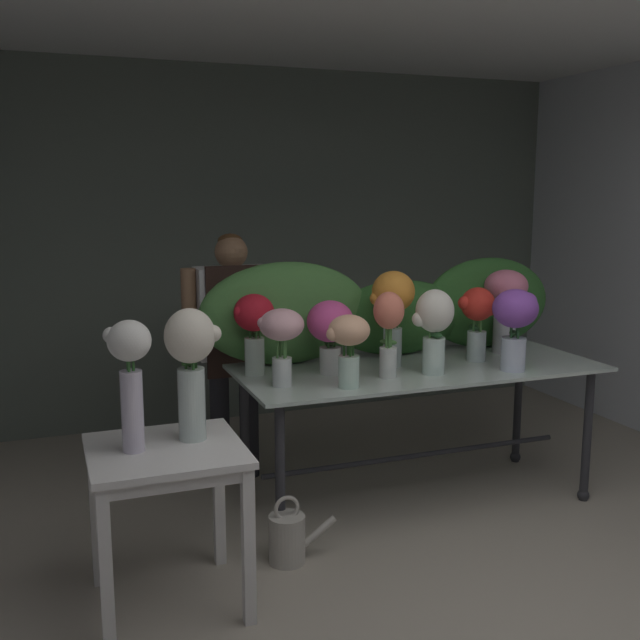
{
  "coord_description": "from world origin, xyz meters",
  "views": [
    {
      "loc": [
        -1.68,
        -1.82,
        1.81
      ],
      "look_at": [
        -0.39,
        1.62,
        1.16
      ],
      "focal_mm": 41.59,
      "sensor_mm": 36.0,
      "label": 1
    }
  ],
  "objects_px": {
    "display_table_glass": "(418,386)",
    "side_table_white": "(166,470)",
    "florist": "(233,331)",
    "vase_fuchsia_ranunculus": "(331,328)",
    "vase_ivory_stock": "(434,324)",
    "vase_crimson_carnations": "(254,324)",
    "vase_peach_dahlias": "(348,342)",
    "watering_can": "(288,537)",
    "vase_blush_roses": "(282,334)",
    "vase_white_roses_tall": "(130,373)",
    "vase_scarlet_tulips": "(477,316)",
    "vase_rosy_peonies": "(505,300)",
    "vase_cream_lisianthus_tall": "(191,361)",
    "vase_sunset_lilies": "(393,303)",
    "vase_violet_anemones": "(516,320)",
    "vase_coral_hydrangea": "(389,326)"
  },
  "relations": [
    {
      "from": "display_table_glass",
      "to": "side_table_white",
      "type": "bearing_deg",
      "value": -158.85
    },
    {
      "from": "florist",
      "to": "vase_fuchsia_ranunculus",
      "type": "xyz_separation_m",
      "value": [
        0.37,
        -0.7,
        0.12
      ]
    },
    {
      "from": "side_table_white",
      "to": "vase_ivory_stock",
      "type": "height_order",
      "value": "vase_ivory_stock"
    },
    {
      "from": "display_table_glass",
      "to": "vase_crimson_carnations",
      "type": "height_order",
      "value": "vase_crimson_carnations"
    },
    {
      "from": "vase_ivory_stock",
      "to": "vase_peach_dahlias",
      "type": "xyz_separation_m",
      "value": [
        -0.55,
        -0.1,
        -0.04
      ]
    },
    {
      "from": "display_table_glass",
      "to": "vase_fuchsia_ranunculus",
      "type": "relative_size",
      "value": 5.14
    },
    {
      "from": "vase_fuchsia_ranunculus",
      "to": "watering_can",
      "type": "distance_m",
      "value": 1.11
    },
    {
      "from": "vase_blush_roses",
      "to": "vase_white_roses_tall",
      "type": "bearing_deg",
      "value": -150.56
    },
    {
      "from": "vase_fuchsia_ranunculus",
      "to": "vase_white_roses_tall",
      "type": "height_order",
      "value": "vase_white_roses_tall"
    },
    {
      "from": "vase_scarlet_tulips",
      "to": "watering_can",
      "type": "bearing_deg",
      "value": -161.91
    },
    {
      "from": "display_table_glass",
      "to": "vase_blush_roses",
      "type": "bearing_deg",
      "value": -170.92
    },
    {
      "from": "vase_blush_roses",
      "to": "vase_rosy_peonies",
      "type": "distance_m",
      "value": 1.54
    },
    {
      "from": "vase_white_roses_tall",
      "to": "display_table_glass",
      "type": "bearing_deg",
      "value": 19.57
    },
    {
      "from": "vase_blush_roses",
      "to": "display_table_glass",
      "type": "bearing_deg",
      "value": 9.08
    },
    {
      "from": "florist",
      "to": "vase_peach_dahlias",
      "type": "bearing_deg",
      "value": -70.92
    },
    {
      "from": "vase_cream_lisianthus_tall",
      "to": "vase_scarlet_tulips",
      "type": "bearing_deg",
      "value": 16.6
    },
    {
      "from": "vase_blush_roses",
      "to": "vase_sunset_lilies",
      "type": "xyz_separation_m",
      "value": [
        0.71,
        0.19,
        0.09
      ]
    },
    {
      "from": "vase_sunset_lilies",
      "to": "vase_peach_dahlias",
      "type": "bearing_deg",
      "value": -140.49
    },
    {
      "from": "vase_blush_roses",
      "to": "vase_white_roses_tall",
      "type": "distance_m",
      "value": 0.92
    },
    {
      "from": "display_table_glass",
      "to": "side_table_white",
      "type": "relative_size",
      "value": 2.87
    },
    {
      "from": "side_table_white",
      "to": "vase_peach_dahlias",
      "type": "height_order",
      "value": "vase_peach_dahlias"
    },
    {
      "from": "vase_ivory_stock",
      "to": "vase_sunset_lilies",
      "type": "xyz_separation_m",
      "value": [
        -0.13,
        0.24,
        0.09
      ]
    },
    {
      "from": "vase_scarlet_tulips",
      "to": "vase_violet_anemones",
      "type": "bearing_deg",
      "value": -75.99
    },
    {
      "from": "vase_blush_roses",
      "to": "vase_rosy_peonies",
      "type": "xyz_separation_m",
      "value": [
        1.51,
        0.27,
        0.05
      ]
    },
    {
      "from": "display_table_glass",
      "to": "vase_scarlet_tulips",
      "type": "xyz_separation_m",
      "value": [
        0.38,
        0.0,
        0.39
      ]
    },
    {
      "from": "florist",
      "to": "vase_sunset_lilies",
      "type": "xyz_separation_m",
      "value": [
        0.76,
        -0.67,
        0.23
      ]
    },
    {
      "from": "side_table_white",
      "to": "vase_fuchsia_ranunculus",
      "type": "bearing_deg",
      "value": 31.38
    },
    {
      "from": "display_table_glass",
      "to": "vase_sunset_lilies",
      "type": "height_order",
      "value": "vase_sunset_lilies"
    },
    {
      "from": "display_table_glass",
      "to": "watering_can",
      "type": "xyz_separation_m",
      "value": [
        -0.92,
        -0.43,
        -0.57
      ]
    },
    {
      "from": "vase_violet_anemones",
      "to": "vase_white_roses_tall",
      "type": "relative_size",
      "value": 0.81
    },
    {
      "from": "vase_ivory_stock",
      "to": "watering_can",
      "type": "relative_size",
      "value": 1.32
    },
    {
      "from": "vase_cream_lisianthus_tall",
      "to": "vase_rosy_peonies",
      "type": "bearing_deg",
      "value": 17.83
    },
    {
      "from": "vase_white_roses_tall",
      "to": "watering_can",
      "type": "relative_size",
      "value": 1.59
    },
    {
      "from": "vase_peach_dahlias",
      "to": "watering_can",
      "type": "bearing_deg",
      "value": -159.3
    },
    {
      "from": "vase_white_roses_tall",
      "to": "vase_peach_dahlias",
      "type": "bearing_deg",
      "value": 15.42
    },
    {
      "from": "vase_scarlet_tulips",
      "to": "vase_cream_lisianthus_tall",
      "type": "bearing_deg",
      "value": -163.4
    },
    {
      "from": "vase_ivory_stock",
      "to": "vase_violet_anemones",
      "type": "height_order",
      "value": "vase_ivory_stock"
    },
    {
      "from": "vase_white_roses_tall",
      "to": "vase_rosy_peonies",
      "type": "bearing_deg",
      "value": 17.3
    },
    {
      "from": "vase_coral_hydrangea",
      "to": "vase_rosy_peonies",
      "type": "bearing_deg",
      "value": 17.87
    },
    {
      "from": "display_table_glass",
      "to": "vase_ivory_stock",
      "type": "relative_size",
      "value": 4.46
    },
    {
      "from": "vase_ivory_stock",
      "to": "vase_fuchsia_ranunculus",
      "type": "xyz_separation_m",
      "value": [
        -0.52,
        0.2,
        -0.02
      ]
    },
    {
      "from": "display_table_glass",
      "to": "vase_peach_dahlias",
      "type": "bearing_deg",
      "value": -152.73
    },
    {
      "from": "vase_peach_dahlias",
      "to": "vase_cream_lisianthus_tall",
      "type": "height_order",
      "value": "vase_cream_lisianthus_tall"
    },
    {
      "from": "florist",
      "to": "vase_coral_hydrangea",
      "type": "relative_size",
      "value": 3.34
    },
    {
      "from": "vase_scarlet_tulips",
      "to": "vase_crimson_carnations",
      "type": "distance_m",
      "value": 1.31
    },
    {
      "from": "florist",
      "to": "vase_blush_roses",
      "type": "xyz_separation_m",
      "value": [
        0.04,
        -0.86,
        0.13
      ]
    },
    {
      "from": "vase_rosy_peonies",
      "to": "vase_white_roses_tall",
      "type": "distance_m",
      "value": 2.43
    },
    {
      "from": "vase_rosy_peonies",
      "to": "vase_peach_dahlias",
      "type": "bearing_deg",
      "value": -161.01
    },
    {
      "from": "florist",
      "to": "side_table_white",
      "type": "bearing_deg",
      "value": -115.53
    },
    {
      "from": "vase_fuchsia_ranunculus",
      "to": "vase_violet_anemones",
      "type": "relative_size",
      "value": 0.88
    }
  ]
}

